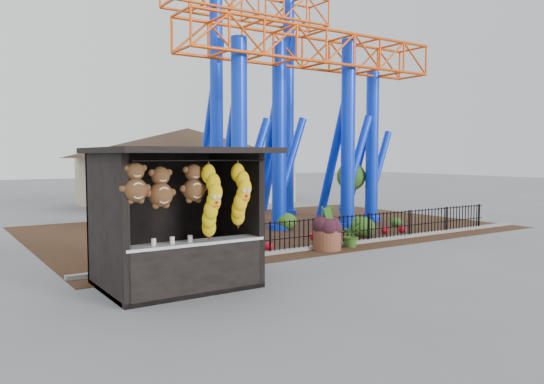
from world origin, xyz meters
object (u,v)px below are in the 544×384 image
roller_coaster (287,71)px  potted_plant (351,235)px  terracotta_planter (327,240)px  prize_booth (178,219)px

roller_coaster → potted_plant: roller_coaster is taller
terracotta_planter → potted_plant: potted_plant is taller
terracotta_planter → potted_plant: size_ratio=1.09×
terracotta_planter → potted_plant: (0.98, 0.00, 0.08)m
potted_plant → terracotta_planter: bearing=161.6°
terracotta_planter → potted_plant: bearing=0.0°
prize_booth → terracotta_planter: size_ratio=4.01×
prize_booth → roller_coaster: (8.16, 7.35, 4.90)m
prize_booth → terracotta_planter: prize_booth is taller
prize_booth → potted_plant: prize_booth is taller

